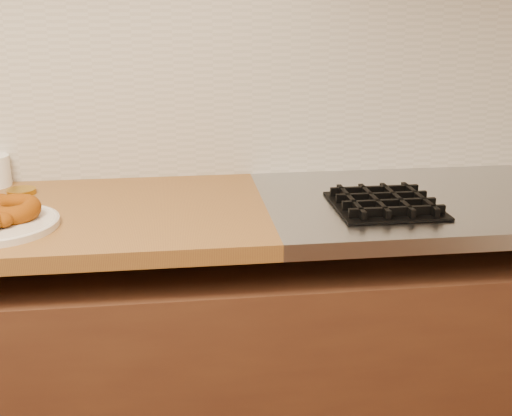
# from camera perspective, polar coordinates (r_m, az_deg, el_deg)

# --- Properties ---
(wall_back) EXTENTS (4.00, 0.02, 2.70)m
(wall_back) POSITION_cam_1_polar(r_m,az_deg,el_deg) (1.91, -16.34, 15.79)
(wall_back) COLOR #BFAC91
(wall_back) RESTS_ON ground
(base_cabinet) EXTENTS (3.60, 0.60, 0.77)m
(base_cabinet) POSITION_cam_1_polar(r_m,az_deg,el_deg) (1.89, -15.08, -15.06)
(base_cabinet) COLOR #4E2C19
(base_cabinet) RESTS_ON floor
(stovetop) EXTENTS (1.30, 0.62, 0.04)m
(stovetop) POSITION_cam_1_polar(r_m,az_deg,el_deg) (1.88, 20.75, 0.68)
(stovetop) COLOR #9EA0A5
(stovetop) RESTS_ON base_cabinet
(backsplash) EXTENTS (3.60, 0.02, 0.60)m
(backsplash) POSITION_cam_1_polar(r_m,az_deg,el_deg) (1.90, -15.99, 11.27)
(backsplash) COLOR beige
(backsplash) RESTS_ON wall_back
(burner_grates) EXTENTS (0.91, 0.26, 0.03)m
(burner_grates) POSITION_cam_1_polar(r_m,az_deg,el_deg) (1.79, 21.31, 0.85)
(burner_grates) COLOR black
(burner_grates) RESTS_ON stovetop
(ring_donut) EXTENTS (0.13, 0.14, 0.06)m
(ring_donut) POSITION_cam_1_polar(r_m,az_deg,el_deg) (1.60, -20.76, -0.09)
(ring_donut) COLOR #843B03
(ring_donut) RESTS_ON donut_plate
(brass_jar_lid) EXTENTS (0.09, 0.09, 0.01)m
(brass_jar_lid) POSITION_cam_1_polar(r_m,az_deg,el_deg) (1.85, -20.12, 1.40)
(brass_jar_lid) COLOR #B48319
(brass_jar_lid) RESTS_ON butcher_block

